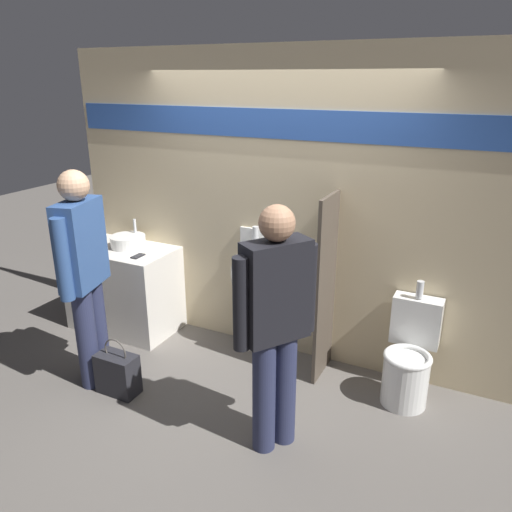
{
  "coord_description": "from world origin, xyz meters",
  "views": [
    {
      "loc": [
        1.72,
        -3.3,
        2.45
      ],
      "look_at": [
        0.0,
        0.17,
        1.05
      ],
      "focal_mm": 35.0,
      "sensor_mm": 36.0,
      "label": 1
    }
  ],
  "objects_px": {
    "cell_phone": "(138,256)",
    "person_in_vest": "(275,322)",
    "person_with_lanyard": "(84,271)",
    "urinal_near_counter": "(251,274)",
    "shopping_bag": "(118,373)",
    "sink_basin": "(128,241)",
    "toilet": "(409,360)"
  },
  "relations": [
    {
      "from": "person_with_lanyard",
      "to": "shopping_bag",
      "type": "relative_size",
      "value": 3.68
    },
    {
      "from": "cell_phone",
      "to": "shopping_bag",
      "type": "relative_size",
      "value": 0.29
    },
    {
      "from": "urinal_near_counter",
      "to": "toilet",
      "type": "height_order",
      "value": "urinal_near_counter"
    },
    {
      "from": "sink_basin",
      "to": "shopping_bag",
      "type": "distance_m",
      "value": 1.4
    },
    {
      "from": "sink_basin",
      "to": "person_with_lanyard",
      "type": "height_order",
      "value": "person_with_lanyard"
    },
    {
      "from": "cell_phone",
      "to": "toilet",
      "type": "xyz_separation_m",
      "value": [
        2.5,
        0.15,
        -0.52
      ]
    },
    {
      "from": "sink_basin",
      "to": "shopping_bag",
      "type": "height_order",
      "value": "sink_basin"
    },
    {
      "from": "urinal_near_counter",
      "to": "person_with_lanyard",
      "type": "xyz_separation_m",
      "value": [
        -0.96,
        -1.03,
        0.22
      ]
    },
    {
      "from": "toilet",
      "to": "person_in_vest",
      "type": "distance_m",
      "value": 1.35
    },
    {
      "from": "cell_phone",
      "to": "person_in_vest",
      "type": "height_order",
      "value": "person_in_vest"
    },
    {
      "from": "sink_basin",
      "to": "cell_phone",
      "type": "xyz_separation_m",
      "value": [
        0.27,
        -0.19,
        -0.05
      ]
    },
    {
      "from": "person_in_vest",
      "to": "person_with_lanyard",
      "type": "xyz_separation_m",
      "value": [
        -1.68,
        0.05,
        0.04
      ]
    },
    {
      "from": "urinal_near_counter",
      "to": "person_in_vest",
      "type": "height_order",
      "value": "person_in_vest"
    },
    {
      "from": "sink_basin",
      "to": "toilet",
      "type": "xyz_separation_m",
      "value": [
        2.77,
        -0.03,
        -0.58
      ]
    },
    {
      "from": "cell_phone",
      "to": "toilet",
      "type": "relative_size",
      "value": 0.15
    },
    {
      "from": "urinal_near_counter",
      "to": "shopping_bag",
      "type": "distance_m",
      "value": 1.41
    },
    {
      "from": "sink_basin",
      "to": "cell_phone",
      "type": "height_order",
      "value": "sink_basin"
    },
    {
      "from": "sink_basin",
      "to": "urinal_near_counter",
      "type": "height_order",
      "value": "urinal_near_counter"
    },
    {
      "from": "urinal_near_counter",
      "to": "person_in_vest",
      "type": "xyz_separation_m",
      "value": [
        0.73,
        -1.08,
        0.19
      ]
    },
    {
      "from": "shopping_bag",
      "to": "person_in_vest",
      "type": "bearing_deg",
      "value": 0.67
    },
    {
      "from": "toilet",
      "to": "person_in_vest",
      "type": "height_order",
      "value": "person_in_vest"
    },
    {
      "from": "person_with_lanyard",
      "to": "person_in_vest",
      "type": "bearing_deg",
      "value": -106.39
    },
    {
      "from": "shopping_bag",
      "to": "cell_phone",
      "type": "bearing_deg",
      "value": 115.09
    },
    {
      "from": "cell_phone",
      "to": "person_in_vest",
      "type": "bearing_deg",
      "value": -24.29
    },
    {
      "from": "toilet",
      "to": "shopping_bag",
      "type": "xyz_separation_m",
      "value": [
        -2.12,
        -0.97,
        -0.16
      ]
    },
    {
      "from": "urinal_near_counter",
      "to": "shopping_bag",
      "type": "relative_size",
      "value": 2.43
    },
    {
      "from": "cell_phone",
      "to": "person_with_lanyard",
      "type": "xyz_separation_m",
      "value": [
        0.08,
        -0.75,
        0.13
      ]
    },
    {
      "from": "cell_phone",
      "to": "toilet",
      "type": "bearing_deg",
      "value": 3.54
    },
    {
      "from": "toilet",
      "to": "person_in_vest",
      "type": "xyz_separation_m",
      "value": [
        -0.73,
        -0.95,
        0.61
      ]
    },
    {
      "from": "person_in_vest",
      "to": "shopping_bag",
      "type": "bearing_deg",
      "value": 124.5
    },
    {
      "from": "sink_basin",
      "to": "toilet",
      "type": "bearing_deg",
      "value": -0.64
    },
    {
      "from": "sink_basin",
      "to": "person_with_lanyard",
      "type": "bearing_deg",
      "value": -69.47
    }
  ]
}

